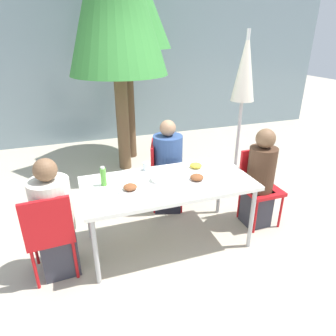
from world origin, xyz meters
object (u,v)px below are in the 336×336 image
(chair_far, at_px, (161,170))
(drinking_cup, at_px, (147,166))
(chair_left, at_px, (50,230))
(person_left, at_px, (55,222))
(person_right, at_px, (259,181))
(bottle, at_px, (103,177))
(salad_bowl, at_px, (158,178))
(chair_right, at_px, (259,181))
(person_far, at_px, (168,169))
(closed_umbrella, at_px, (244,80))

(chair_far, bearing_deg, drinking_cup, -17.50)
(chair_left, xyz_separation_m, person_left, (0.05, 0.08, 0.02))
(person_right, relative_size, drinking_cup, 13.53)
(person_left, xyz_separation_m, bottle, (0.49, 0.20, 0.29))
(drinking_cup, height_order, salad_bowl, drinking_cup)
(person_left, relative_size, drinking_cup, 13.31)
(drinking_cup, relative_size, salad_bowl, 0.59)
(chair_left, height_order, chair_right, same)
(chair_right, height_order, person_far, person_far)
(chair_right, xyz_separation_m, chair_far, (-0.98, 0.65, 0.00))
(bottle, bearing_deg, drinking_cup, 23.16)
(chair_left, relative_size, chair_right, 1.00)
(chair_right, xyz_separation_m, person_far, (-0.92, 0.58, 0.03))
(drinking_cup, xyz_separation_m, salad_bowl, (0.04, -0.29, -0.01))
(chair_left, distance_m, person_right, 2.25)
(person_right, bearing_deg, chair_left, 3.62)
(person_far, distance_m, drinking_cup, 0.53)
(chair_far, height_order, closed_umbrella, closed_umbrella)
(salad_bowl, bearing_deg, person_far, 63.26)
(chair_left, relative_size, closed_umbrella, 0.41)
(person_right, bearing_deg, closed_umbrella, -103.57)
(person_right, bearing_deg, person_far, -37.36)
(bottle, bearing_deg, chair_left, -152.31)
(person_far, xyz_separation_m, drinking_cup, (-0.35, -0.33, 0.23))
(bottle, distance_m, salad_bowl, 0.54)
(drinking_cup, distance_m, salad_bowl, 0.29)
(person_left, height_order, salad_bowl, person_left)
(chair_far, bearing_deg, person_far, 58.00)
(person_left, xyz_separation_m, drinking_cup, (0.97, 0.40, 0.24))
(bottle, xyz_separation_m, drinking_cup, (0.49, 0.21, -0.05))
(person_far, height_order, closed_umbrella, closed_umbrella)
(person_left, relative_size, person_far, 0.98)
(person_left, xyz_separation_m, salad_bowl, (1.02, 0.11, 0.22))
(person_far, bearing_deg, drinking_cup, -28.48)
(chair_left, height_order, closed_umbrella, closed_umbrella)
(person_left, relative_size, closed_umbrella, 0.54)
(chair_left, relative_size, person_left, 0.76)
(person_right, height_order, person_far, person_far)
(person_right, height_order, drinking_cup, person_right)
(salad_bowl, bearing_deg, closed_umbrella, 29.51)
(chair_left, height_order, person_left, person_left)
(chair_left, xyz_separation_m, chair_far, (1.31, 0.89, 0.00))
(chair_far, bearing_deg, chair_right, 75.11)
(chair_far, height_order, drinking_cup, chair_far)
(chair_right, distance_m, person_right, 0.11)
(person_left, xyz_separation_m, chair_far, (1.27, 0.80, -0.02))
(chair_right, relative_size, person_far, 0.75)
(person_left, height_order, bottle, person_left)
(chair_far, xyz_separation_m, drinking_cup, (-0.29, -0.40, 0.26))
(chair_left, xyz_separation_m, person_right, (2.25, 0.15, 0.05))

